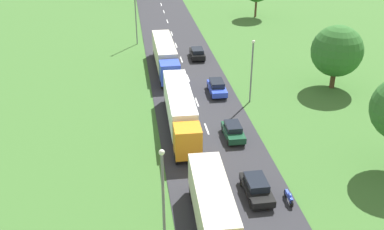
{
  "coord_description": "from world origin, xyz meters",
  "views": [
    {
      "loc": [
        -7.56,
        -12.57,
        22.78
      ],
      "look_at": [
        -1.48,
        28.75,
        1.57
      ],
      "focal_mm": 42.67,
      "sensor_mm": 36.0,
      "label": 1
    }
  ],
  "objects": [
    {
      "name": "car_fourth",
      "position": [
        2.79,
        37.06,
        0.87
      ],
      "size": [
        1.93,
        4.36,
        1.57
      ],
      "color": "blue",
      "rests_on": "road"
    },
    {
      "name": "tree_pine",
      "position": [
        17.4,
        36.85,
        4.77
      ],
      "size": [
        6.25,
        6.25,
        7.91
      ],
      "color": "#513823",
      "rests_on": "ground"
    },
    {
      "name": "motorcycle_courier",
      "position": [
        4.36,
        15.39,
        0.54
      ],
      "size": [
        0.28,
        1.94,
        0.91
      ],
      "color": "black",
      "rests_on": "road"
    },
    {
      "name": "car_third",
      "position": [
        2.28,
        26.12,
        0.83
      ],
      "size": [
        1.75,
        3.91,
        1.48
      ],
      "color": "#19472D",
      "rests_on": "road"
    },
    {
      "name": "lamppost_lead",
      "position": [
        -6.04,
        9.69,
        5.12
      ],
      "size": [
        0.36,
        0.36,
        9.27
      ],
      "color": "slate",
      "rests_on": "ground"
    },
    {
      "name": "lamppost_second",
      "position": [
        6.16,
        34.24,
        4.2
      ],
      "size": [
        0.36,
        0.36,
        7.46
      ],
      "color": "slate",
      "rests_on": "ground"
    },
    {
      "name": "truck_second",
      "position": [
        -2.63,
        29.05,
        2.2
      ],
      "size": [
        2.76,
        14.36,
        3.72
      ],
      "color": "orange",
      "rests_on": "road"
    },
    {
      "name": "truck_third",
      "position": [
        -2.62,
        45.99,
        2.12
      ],
      "size": [
        2.55,
        13.81,
        3.6
      ],
      "color": "blue",
      "rests_on": "road"
    },
    {
      "name": "car_second",
      "position": [
        2.03,
        16.59,
        0.84
      ],
      "size": [
        1.91,
        4.33,
        1.5
      ],
      "color": "black",
      "rests_on": "road"
    },
    {
      "name": "lane_marking_centre",
      "position": [
        0.0,
        21.98,
        0.07
      ],
      "size": [
        0.16,
        124.46,
        0.01
      ],
      "color": "white",
      "rests_on": "road"
    },
    {
      "name": "road",
      "position": [
        0.0,
        24.5,
        0.03
      ],
      "size": [
        10.0,
        140.0,
        0.06
      ],
      "primitive_type": "cube",
      "color": "#2B2B30",
      "rests_on": "ground"
    },
    {
      "name": "lamppost_third",
      "position": [
        -6.02,
        57.86,
        5.06
      ],
      "size": [
        0.36,
        0.36,
        9.15
      ],
      "color": "slate",
      "rests_on": "ground"
    },
    {
      "name": "truck_lead",
      "position": [
        -2.27,
        12.22,
        2.09
      ],
      "size": [
        2.8,
        12.12,
        3.49
      ],
      "color": "yellow",
      "rests_on": "road"
    },
    {
      "name": "car_fifth",
      "position": [
        2.38,
        49.71,
        0.85
      ],
      "size": [
        2.0,
        4.19,
        1.51
      ],
      "color": "black",
      "rests_on": "road"
    }
  ]
}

